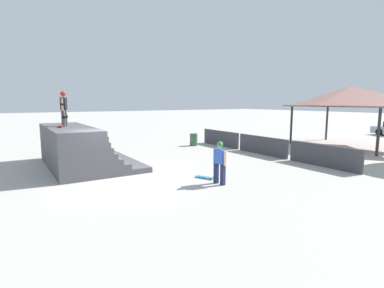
# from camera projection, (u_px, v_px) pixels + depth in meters

# --- Properties ---
(ground_plane) EXTENTS (160.00, 160.00, 0.00)m
(ground_plane) POSITION_uv_depth(u_px,v_px,m) (113.00, 178.00, 12.05)
(ground_plane) COLOR #ADA8A0
(quarter_pipe_ramp) EXTENTS (5.99, 3.74, 1.91)m
(quarter_pipe_ramp) POSITION_uv_depth(u_px,v_px,m) (77.00, 149.00, 14.09)
(quarter_pipe_ramp) COLOR #4C4C51
(quarter_pipe_ramp) RESTS_ON ground
(skater_on_deck) EXTENTS (0.69, 0.42, 1.62)m
(skater_on_deck) POSITION_uv_depth(u_px,v_px,m) (64.00, 106.00, 13.85)
(skater_on_deck) COLOR #4C4C51
(skater_on_deck) RESTS_ON quarter_pipe_ramp
(skateboard_on_deck) EXTENTS (0.83, 0.49, 0.09)m
(skateboard_on_deck) POSITION_uv_depth(u_px,v_px,m) (62.00, 126.00, 13.48)
(skateboard_on_deck) COLOR silver
(skateboard_on_deck) RESTS_ON quarter_pipe_ramp
(bystander_walking) EXTENTS (0.64, 0.28, 1.61)m
(bystander_walking) POSITION_uv_depth(u_px,v_px,m) (220.00, 159.00, 11.06)
(bystander_walking) COLOR #1E2347
(bystander_walking) RESTS_ON ground
(skateboard_on_ground) EXTENTS (0.80, 0.54, 0.09)m
(skateboard_on_ground) POSITION_uv_depth(u_px,v_px,m) (205.00, 177.00, 11.98)
(skateboard_on_ground) COLOR silver
(skateboard_on_ground) RESTS_ON ground
(barrier_fence) EXTENTS (11.66, 0.12, 1.05)m
(barrier_fence) POSITION_uv_depth(u_px,v_px,m) (262.00, 145.00, 17.41)
(barrier_fence) COLOR #3D3D42
(barrier_fence) RESTS_ON ground
(pavilion_shelter) EXTENTS (7.06, 4.99, 4.08)m
(pavilion_shelter) POSITION_uv_depth(u_px,v_px,m) (350.00, 97.00, 20.02)
(pavilion_shelter) COLOR #2D2D33
(pavilion_shelter) RESTS_ON ground
(trash_bin) EXTENTS (0.52, 0.52, 0.85)m
(trash_bin) POSITION_uv_depth(u_px,v_px,m) (194.00, 140.00, 20.80)
(trash_bin) COLOR #385B3D
(trash_bin) RESTS_ON ground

